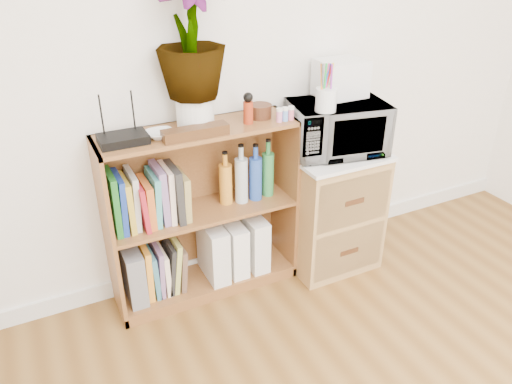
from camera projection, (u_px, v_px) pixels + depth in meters
skirting_board at (252, 250)px, 3.07m from camera, size 4.00×0.02×0.10m
bookshelf at (203, 214)px, 2.62m from camera, size 1.00×0.30×0.95m
wicker_unit at (329, 209)px, 2.91m from camera, size 0.50×0.45×0.70m
microwave at (337, 128)px, 2.66m from camera, size 0.55×0.42×0.28m
pen_cup at (326, 100)px, 2.46m from camera, size 0.10×0.10×0.12m
small_appliance at (341, 78)px, 2.66m from camera, size 0.25×0.21×0.20m
router at (123, 139)px, 2.23m from camera, size 0.21×0.15×0.04m
white_bowl at (160, 134)px, 2.29m from camera, size 0.13×0.13×0.03m
plant_pot at (195, 112)px, 2.38m from camera, size 0.18×0.18×0.15m
potted_plant at (190, 34)px, 2.20m from camera, size 0.32×0.32×0.57m
trinket_box at (195, 132)px, 2.29m from camera, size 0.31×0.08×0.05m
kokeshi_doll at (248, 113)px, 2.44m from camera, size 0.05×0.05×0.11m
wooden_bowl at (260, 111)px, 2.52m from camera, size 0.12×0.12×0.07m
paint_jars at (285, 116)px, 2.48m from camera, size 0.10×0.04×0.05m
file_box at (133, 273)px, 2.59m from camera, size 0.09×0.24×0.30m
magazine_holder_left at (213, 251)px, 2.74m from camera, size 0.10×0.26×0.32m
magazine_holder_mid at (233, 247)px, 2.80m from camera, size 0.10×0.24×0.30m
magazine_holder_right at (253, 240)px, 2.84m from camera, size 0.10×0.25×0.32m
cookbooks at (148, 198)px, 2.44m from camera, size 0.37×0.20×0.31m
liquor_bottles at (248, 174)px, 2.64m from camera, size 0.31×0.07×0.32m
lower_books at (162, 267)px, 2.65m from camera, size 0.23×0.19×0.30m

